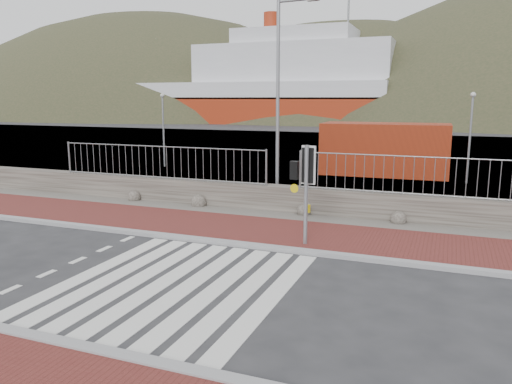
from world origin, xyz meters
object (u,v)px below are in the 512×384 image
at_px(ferry, 256,89).
at_px(streetlight, 281,93).
at_px(shipping_container, 384,149).
at_px(traffic_signal_far, 305,173).

distance_m(ferry, streetlight, 64.55).
xyz_separation_m(streetlight, shipping_container, (2.50, 9.27, -2.71)).
bearing_deg(ferry, streetlight, -67.94).
xyz_separation_m(ferry, shipping_container, (26.74, -50.54, -4.06)).
distance_m(ferry, traffic_signal_far, 69.58).
height_order(ferry, traffic_signal_far, ferry).
distance_m(ferry, shipping_container, 57.32).
xyz_separation_m(traffic_signal_far, shipping_container, (0.34, 13.74, -0.64)).
relative_size(traffic_signal_far, shipping_container, 0.43).
bearing_deg(ferry, traffic_signal_far, -67.67).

